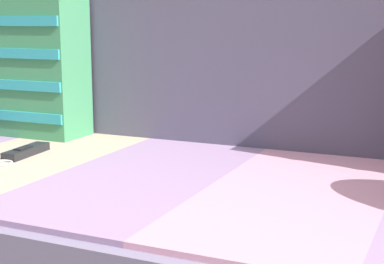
{
  "coord_description": "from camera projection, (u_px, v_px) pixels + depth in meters",
  "views": [
    {
      "loc": [
        0.41,
        -0.92,
        0.64
      ],
      "look_at": [
        -0.03,
        0.05,
        0.44
      ],
      "focal_mm": 55.0,
      "sensor_mm": 36.0,
      "label": 1
    }
  ],
  "objects": [
    {
      "name": "couch",
      "position": [
        223.0,
        259.0,
        1.19
      ],
      "size": [
        2.02,
        0.84,
        0.34
      ],
      "color": "gray",
      "rests_on": "ground_plane"
    },
    {
      "name": "sofa_backrest",
      "position": [
        277.0,
        41.0,
        1.43
      ],
      "size": [
        1.98,
        0.14,
        0.51
      ],
      "color": "#514C60",
      "rests_on": "couch"
    },
    {
      "name": "throw_pillow_striped",
      "position": [
        11.0,
        67.0,
        1.6
      ],
      "size": [
        0.43,
        0.14,
        0.36
      ],
      "color": "#3D8956",
      "rests_on": "couch"
    },
    {
      "name": "game_remote_near",
      "position": [
        24.0,
        152.0,
        1.34
      ],
      "size": [
        0.06,
        0.19,
        0.02
      ],
      "color": "black",
      "rests_on": "couch"
    }
  ]
}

